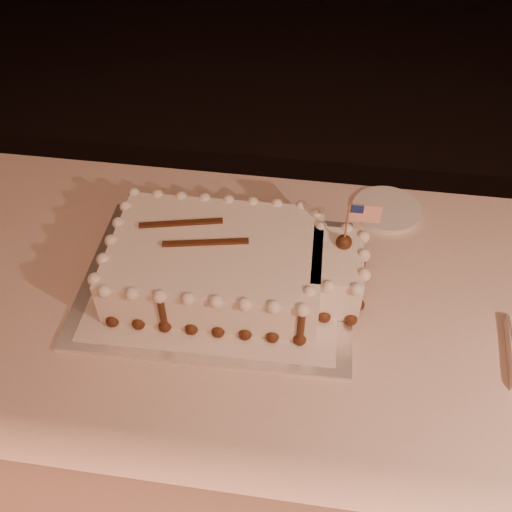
# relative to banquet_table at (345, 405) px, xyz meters

# --- Properties ---
(banquet_table) EXTENTS (2.40, 0.80, 0.75)m
(banquet_table) POSITION_rel_banquet_table_xyz_m (0.00, 0.00, 0.00)
(banquet_table) COLOR beige
(banquet_table) RESTS_ON ground
(cake_board) EXTENTS (0.57, 0.43, 0.01)m
(cake_board) POSITION_rel_banquet_table_xyz_m (-0.31, 0.03, 0.38)
(cake_board) COLOR white
(cake_board) RESTS_ON banquet_table
(doily) EXTENTS (0.51, 0.39, 0.00)m
(doily) POSITION_rel_banquet_table_xyz_m (-0.31, 0.03, 0.38)
(doily) COLOR silver
(doily) RESTS_ON cake_board
(sheet_cake) EXTENTS (0.53, 0.31, 0.21)m
(sheet_cake) POSITION_rel_banquet_table_xyz_m (-0.28, 0.03, 0.44)
(sheet_cake) COLOR white
(sheet_cake) RESTS_ON doily
(side_plate) EXTENTS (0.16, 0.16, 0.01)m
(side_plate) POSITION_rel_banquet_table_xyz_m (0.05, 0.31, 0.38)
(side_plate) COLOR white
(side_plate) RESTS_ON banquet_table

